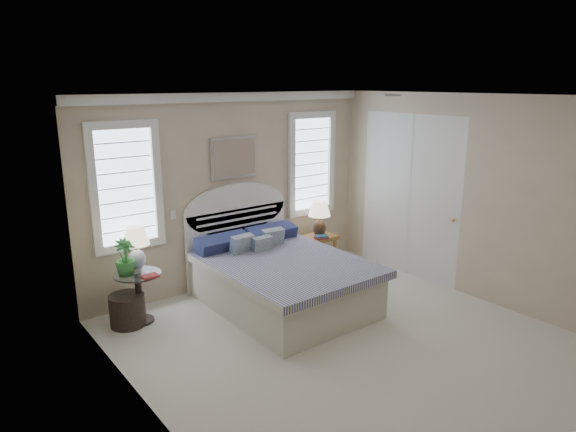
{
  "coord_description": "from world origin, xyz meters",
  "views": [
    {
      "loc": [
        -3.72,
        -3.59,
        2.85
      ],
      "look_at": [
        -0.19,
        1.0,
        1.32
      ],
      "focal_mm": 32.0,
      "sensor_mm": 36.0,
      "label": 1
    }
  ],
  "objects_px": {
    "bed": "(278,276)",
    "floor_pot": "(127,310)",
    "lamp_left": "(136,243)",
    "lamp_right": "(319,215)",
    "nightstand_right": "(319,244)",
    "side_table_left": "(139,292)"
  },
  "relations": [
    {
      "from": "bed",
      "to": "floor_pot",
      "type": "bearing_deg",
      "value": 161.69
    },
    {
      "from": "lamp_left",
      "to": "lamp_right",
      "type": "height_order",
      "value": "lamp_left"
    },
    {
      "from": "nightstand_right",
      "to": "lamp_right",
      "type": "xyz_separation_m",
      "value": [
        -0.01,
        -0.02,
        0.48
      ]
    },
    {
      "from": "bed",
      "to": "side_table_left",
      "type": "relative_size",
      "value": 3.61
    },
    {
      "from": "side_table_left",
      "to": "lamp_right",
      "type": "xyz_separation_m",
      "value": [
        2.94,
        0.08,
        0.48
      ]
    },
    {
      "from": "floor_pot",
      "to": "nightstand_right",
      "type": "bearing_deg",
      "value": 1.76
    },
    {
      "from": "nightstand_right",
      "to": "floor_pot",
      "type": "xyz_separation_m",
      "value": [
        -3.1,
        -0.1,
        -0.19
      ]
    },
    {
      "from": "nightstand_right",
      "to": "lamp_right",
      "type": "bearing_deg",
      "value": -121.38
    },
    {
      "from": "lamp_left",
      "to": "floor_pot",
      "type": "bearing_deg",
      "value": -147.82
    },
    {
      "from": "side_table_left",
      "to": "lamp_right",
      "type": "bearing_deg",
      "value": 1.59
    },
    {
      "from": "nightstand_right",
      "to": "lamp_right",
      "type": "height_order",
      "value": "lamp_right"
    },
    {
      "from": "side_table_left",
      "to": "floor_pot",
      "type": "relative_size",
      "value": 1.49
    },
    {
      "from": "side_table_left",
      "to": "floor_pot",
      "type": "height_order",
      "value": "side_table_left"
    },
    {
      "from": "side_table_left",
      "to": "floor_pot",
      "type": "distance_m",
      "value": 0.25
    },
    {
      "from": "lamp_left",
      "to": "side_table_left",
      "type": "bearing_deg",
      "value": -115.12
    },
    {
      "from": "nightstand_right",
      "to": "lamp_right",
      "type": "relative_size",
      "value": 0.95
    },
    {
      "from": "nightstand_right",
      "to": "floor_pot",
      "type": "distance_m",
      "value": 3.11
    },
    {
      "from": "lamp_right",
      "to": "side_table_left",
      "type": "bearing_deg",
      "value": -178.41
    },
    {
      "from": "bed",
      "to": "side_table_left",
      "type": "height_order",
      "value": "bed"
    },
    {
      "from": "side_table_left",
      "to": "lamp_left",
      "type": "distance_m",
      "value": 0.59
    },
    {
      "from": "bed",
      "to": "floor_pot",
      "type": "height_order",
      "value": "bed"
    },
    {
      "from": "nightstand_right",
      "to": "lamp_right",
      "type": "distance_m",
      "value": 0.48
    }
  ]
}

